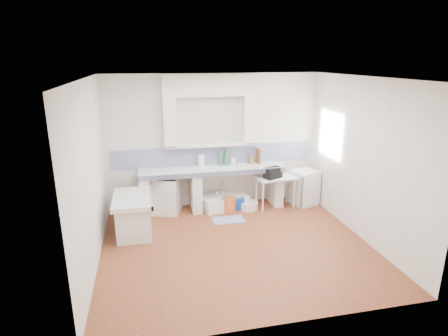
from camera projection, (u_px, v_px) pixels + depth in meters
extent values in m
plane|color=brown|center=(236.00, 246.00, 6.29)|extent=(4.50, 4.50, 0.00)
plane|color=white|center=(238.00, 78.00, 5.49)|extent=(4.50, 4.50, 0.00)
plane|color=white|center=(214.00, 141.00, 7.77)|extent=(4.50, 0.00, 4.50)
plane|color=white|center=(282.00, 218.00, 4.02)|extent=(4.50, 0.00, 4.50)
plane|color=white|center=(90.00, 177.00, 5.44)|extent=(0.00, 4.50, 4.50)
plane|color=white|center=(363.00, 160.00, 6.35)|extent=(0.00, 4.50, 4.50)
cube|color=white|center=(210.00, 85.00, 7.29)|extent=(1.90, 0.25, 0.45)
cube|color=#3A2112|center=(339.00, 134.00, 7.45)|extent=(0.35, 0.86, 1.06)
cube|color=white|center=(334.00, 116.00, 7.31)|extent=(0.01, 0.84, 0.24)
cube|color=white|center=(212.00, 170.00, 7.62)|extent=(3.00, 0.60, 0.08)
cube|color=navy|center=(215.00, 174.00, 7.36)|extent=(3.00, 0.04, 0.10)
cube|color=white|center=(145.00, 195.00, 7.47)|extent=(0.20, 0.55, 0.82)
cube|color=white|center=(196.00, 192.00, 7.68)|extent=(0.20, 0.55, 0.82)
cube|color=white|center=(275.00, 186.00, 8.03)|extent=(0.20, 0.55, 0.82)
cube|color=white|center=(133.00, 199.00, 6.60)|extent=(0.70, 1.10, 0.08)
cube|color=white|center=(134.00, 217.00, 6.70)|extent=(0.60, 1.00, 0.62)
cube|color=navy|center=(152.00, 197.00, 6.67)|extent=(0.04, 1.10, 0.10)
cube|color=navy|center=(214.00, 155.00, 7.84)|extent=(4.27, 0.03, 0.40)
cube|color=white|center=(166.00, 195.00, 7.58)|extent=(0.68, 0.67, 0.76)
cube|color=white|center=(224.00, 202.00, 7.89)|extent=(1.09, 0.79, 0.24)
cube|color=white|center=(275.00, 192.00, 7.84)|extent=(0.85, 0.53, 0.04)
cube|color=white|center=(304.00, 187.00, 8.02)|extent=(0.62, 0.62, 0.76)
cylinder|color=#AA1D15|center=(207.00, 203.00, 7.83)|extent=(0.31, 0.31, 0.26)
cylinder|color=#D2602E|center=(229.00, 204.00, 7.71)|extent=(0.33, 0.33, 0.29)
cylinder|color=#143AB5|center=(238.00, 203.00, 7.82)|extent=(0.37, 0.37, 0.27)
cylinder|color=white|center=(249.00, 205.00, 7.83)|extent=(0.52, 0.52, 0.16)
cylinder|color=silver|center=(217.00, 198.00, 7.99)|extent=(0.11, 0.11, 0.33)
cylinder|color=silver|center=(222.00, 198.00, 8.01)|extent=(0.10, 0.10, 0.34)
cube|color=black|center=(273.00, 173.00, 7.65)|extent=(0.41, 0.33, 0.23)
cylinder|color=#2B7141|center=(220.00, 159.00, 7.75)|extent=(0.07, 0.07, 0.29)
cylinder|color=#2B7141|center=(226.00, 157.00, 7.76)|extent=(0.10, 0.10, 0.36)
cube|color=brown|center=(251.00, 159.00, 7.90)|extent=(0.11, 0.10, 0.19)
cube|color=brown|center=(258.00, 156.00, 7.91)|extent=(0.04, 0.24, 0.32)
cylinder|color=white|center=(201.00, 161.00, 7.67)|extent=(0.16, 0.16, 0.27)
imported|color=white|center=(233.00, 160.00, 7.82)|extent=(0.12, 0.12, 0.20)
cube|color=navy|center=(228.00, 220.00, 7.30)|extent=(0.63, 0.36, 0.01)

